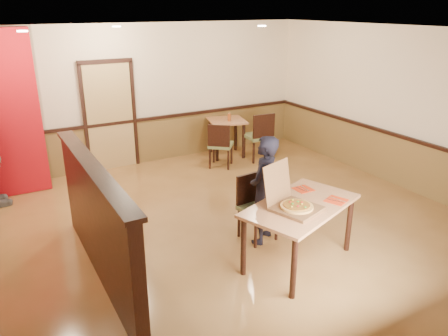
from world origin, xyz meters
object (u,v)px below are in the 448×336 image
object	(u,v)px
side_chair_right	(260,135)
condiment	(229,117)
main_table	(300,212)
side_chair_left	(220,144)
diner_chair	(255,204)
pizza_box	(293,204)
diner	(264,190)
side_table	(227,128)

from	to	relation	value
side_chair_right	condiment	world-z (taller)	side_chair_right
main_table	side_chair_left	size ratio (longest dim) A/B	1.87
diner_chair	pizza_box	size ratio (longest dim) A/B	1.27
condiment	side_chair_right	bearing A→B (deg)	-47.62
diner	side_chair_left	bearing A→B (deg)	-143.22
diner_chair	side_table	distance (m)	3.63
side_chair_right	condiment	size ratio (longest dim) A/B	6.41
pizza_box	side_chair_right	bearing A→B (deg)	43.09
side_chair_left	side_table	world-z (taller)	side_chair_left
main_table	side_table	distance (m)	4.36
main_table	side_chair_right	world-z (taller)	side_chair_right
diner	pizza_box	bearing A→B (deg)	48.03
side_table	condiment	distance (m)	0.29
side_chair_right	diner	bearing A→B (deg)	61.56
side_chair_right	diner	world-z (taller)	diner
side_chair_left	pizza_box	world-z (taller)	pizza_box
diner_chair	side_chair_right	bearing A→B (deg)	49.49
diner_chair	side_table	size ratio (longest dim) A/B	1.01
side_chair_left	diner	distance (m)	3.02
diner_chair	side_chair_right	size ratio (longest dim) A/B	0.89
side_chair_left	pizza_box	size ratio (longest dim) A/B	1.28
main_table	diner_chair	distance (m)	0.86
side_chair_right	pizza_box	bearing A→B (deg)	66.27
condiment	diner_chair	bearing A→B (deg)	-114.06
diner	pizza_box	world-z (taller)	diner
side_table	pizza_box	distance (m)	4.47
diner	side_table	bearing A→B (deg)	-147.64
side_table	diner	size ratio (longest dim) A/B	0.59
condiment	side_table	bearing A→B (deg)	85.02
diner_chair	diner	world-z (taller)	diner
pizza_box	side_chair_left	bearing A→B (deg)	56.02
side_chair_right	side_table	xyz separation A→B (m)	(-0.44, 0.63, 0.06)
side_chair_left	main_table	bearing A→B (deg)	116.95
main_table	side_table	xyz separation A→B (m)	(1.32, 4.15, -0.08)
side_chair_left	diner	world-z (taller)	diner
diner_chair	side_chair_left	distance (m)	2.88
main_table	side_chair_right	distance (m)	3.94
diner	diner_chair	bearing A→B (deg)	-112.29
pizza_box	condiment	size ratio (longest dim) A/B	4.47
side_chair_left	condiment	size ratio (longest dim) A/B	5.74
main_table	side_chair_left	bearing A→B (deg)	57.10
main_table	diner_chair	bearing A→B (deg)	78.49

